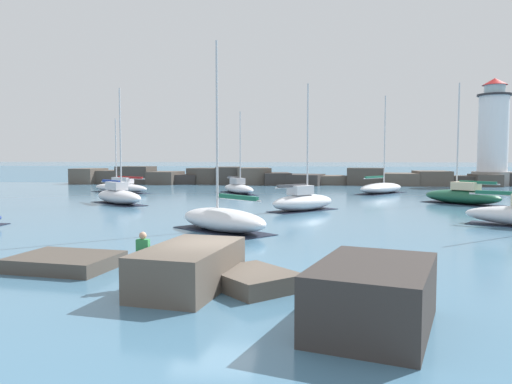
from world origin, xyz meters
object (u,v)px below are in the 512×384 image
(sailboat_moored_5, at_px, (303,201))
(sailboat_moored_7, at_px, (381,188))
(lighthouse, at_px, (493,139))
(sailboat_moored_2, at_px, (462,196))
(sailboat_moored_4, at_px, (238,188))
(mooring_buoy_orange_near, at_px, (455,193))
(sailboat_moored_8, at_px, (121,187))
(person_on_rocks, at_px, (143,257))
(sailboat_moored_0, at_px, (118,196))
(sailboat_moored_1, at_px, (223,219))

(sailboat_moored_5, distance_m, sailboat_moored_7, 18.84)
(lighthouse, xyz_separation_m, sailboat_moored_2, (-11.81, -27.02, -5.38))
(sailboat_moored_2, height_order, sailboat_moored_4, sailboat_moored_2)
(sailboat_moored_5, relative_size, mooring_buoy_orange_near, 12.59)
(sailboat_moored_8, bearing_deg, sailboat_moored_4, 0.75)
(sailboat_moored_2, distance_m, sailboat_moored_5, 14.15)
(sailboat_moored_4, relative_size, person_on_rocks, 5.06)
(sailboat_moored_0, xyz_separation_m, sailboat_moored_2, (27.50, 2.72, 0.00))
(lighthouse, xyz_separation_m, sailboat_moored_4, (-31.26, -17.49, -5.47))
(sailboat_moored_2, relative_size, sailboat_moored_7, 0.97)
(sailboat_moored_2, xyz_separation_m, sailboat_moored_4, (-19.45, 9.53, -0.09))
(person_on_rocks, bearing_deg, lighthouse, 61.98)
(sailboat_moored_1, height_order, sailboat_moored_4, sailboat_moored_1)
(sailboat_moored_5, xyz_separation_m, sailboat_moored_8, (-19.23, 15.58, -0.09))
(sailboat_moored_7, xyz_separation_m, person_on_rocks, (-12.37, -38.33, 0.35))
(sailboat_moored_1, bearing_deg, mooring_buoy_orange_near, 52.98)
(sailboat_moored_2, bearing_deg, sailboat_moored_0, -174.35)
(sailboat_moored_0, height_order, sailboat_moored_2, sailboat_moored_2)
(sailboat_moored_0, relative_size, sailboat_moored_8, 1.18)
(sailboat_moored_5, bearing_deg, lighthouse, 53.57)
(sailboat_moored_0, distance_m, mooring_buoy_orange_near, 31.18)
(mooring_buoy_orange_near, xyz_separation_m, person_on_rocks, (-18.90, -35.58, 0.67))
(lighthouse, distance_m, sailboat_moored_4, 36.23)
(sailboat_moored_7, bearing_deg, sailboat_moored_0, -149.06)
(sailboat_moored_1, relative_size, mooring_buoy_orange_near, 13.70)
(sailboat_moored_2, distance_m, sailboat_moored_7, 11.90)
(sailboat_moored_0, xyz_separation_m, sailboat_moored_4, (8.05, 12.25, -0.09))
(sailboat_moored_1, relative_size, sailboat_moored_5, 1.09)
(sailboat_moored_7, height_order, mooring_buoy_orange_near, sailboat_moored_7)
(lighthouse, xyz_separation_m, sailboat_moored_8, (-43.76, -17.65, -5.46))
(sailboat_moored_0, distance_m, sailboat_moored_2, 27.63)
(sailboat_moored_2, relative_size, sailboat_moored_5, 1.09)
(sailboat_moored_8, xyz_separation_m, person_on_rocks, (14.77, -36.81, 0.33))
(lighthouse, bearing_deg, sailboat_moored_0, -142.90)
(sailboat_moored_0, height_order, sailboat_moored_4, sailboat_moored_0)
(lighthouse, distance_m, sailboat_moored_5, 41.65)
(mooring_buoy_orange_near, bearing_deg, lighthouse, 61.90)
(mooring_buoy_orange_near, bearing_deg, sailboat_moored_7, 157.09)
(sailboat_moored_8, height_order, person_on_rocks, sailboat_moored_8)
(sailboat_moored_7, bearing_deg, sailboat_moored_8, -176.79)
(sailboat_moored_0, relative_size, sailboat_moored_4, 1.10)
(sailboat_moored_4, relative_size, mooring_buoy_orange_near, 11.83)
(person_on_rocks, bearing_deg, sailboat_moored_2, 57.97)
(sailboat_moored_0, height_order, sailboat_moored_8, sailboat_moored_0)
(sailboat_moored_1, bearing_deg, sailboat_moored_7, 66.36)
(sailboat_moored_5, bearing_deg, sailboat_moored_1, -111.55)
(sailboat_moored_5, height_order, person_on_rocks, sailboat_moored_5)
(lighthouse, relative_size, sailboat_moored_4, 1.67)
(sailboat_moored_8, relative_size, mooring_buoy_orange_near, 11.02)
(sailboat_moored_2, relative_size, sailboat_moored_8, 1.24)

